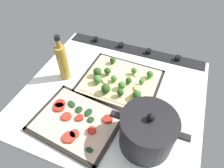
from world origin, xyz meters
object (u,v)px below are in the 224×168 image
baking_tray_back (77,122)px  oil_bottle (63,62)px  baking_tray_front (120,82)px  veggie_pizza_back (76,121)px  broccoli_pizza (120,81)px  cooking_pot (147,132)px

baking_tray_back → oil_bottle: oil_bottle is taller
baking_tray_front → veggie_pizza_back: bearing=71.6°
baking_tray_back → broccoli_pizza: bearing=-108.7°
baking_tray_front → baking_tray_back: same height
baking_tray_front → broccoli_pizza: broccoli_pizza is taller
baking_tray_front → baking_tray_back: bearing=71.8°
baking_tray_front → cooking_pot: cooking_pot is taller
veggie_pizza_back → cooking_pot: (-25.65, -1.55, 5.85)cm
broccoli_pizza → veggie_pizza_back: bearing=71.1°
veggie_pizza_back → broccoli_pizza: bearing=-108.9°
baking_tray_front → veggie_pizza_back: 26.29cm
baking_tray_back → cooking_pot: (-25.55, -1.55, 6.61)cm
broccoli_pizza → oil_bottle: oil_bottle is taller
broccoli_pizza → baking_tray_front: bearing=-93.6°
oil_bottle → cooking_pot: bearing=156.5°
veggie_pizza_back → oil_bottle: 26.46cm
baking_tray_front → oil_bottle: bearing=12.3°
baking_tray_front → veggie_pizza_back: (8.30, 24.93, 0.77)cm
baking_tray_back → veggie_pizza_back: size_ratio=1.09×
broccoli_pizza → cooking_pot: bearing=127.6°
baking_tray_back → veggie_pizza_back: bearing=2.3°
veggie_pizza_back → oil_bottle: size_ratio=1.40×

